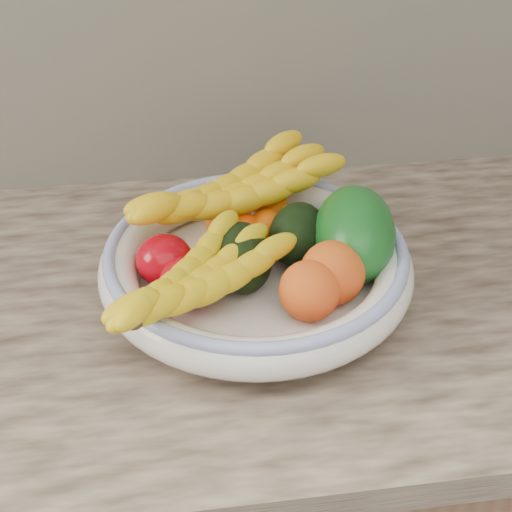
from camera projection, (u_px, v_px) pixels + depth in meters
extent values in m
cube|color=brown|center=(254.00, 504.00, 1.21)|extent=(2.40, 0.62, 0.86)
cube|color=tan|center=(254.00, 296.00, 0.94)|extent=(2.44, 0.66, 0.04)
cube|color=beige|center=(225.00, 20.00, 1.04)|extent=(2.40, 0.02, 0.50)
cylinder|color=silver|center=(256.00, 289.00, 0.91)|extent=(0.13, 0.13, 0.02)
cylinder|color=silver|center=(256.00, 280.00, 0.90)|extent=(0.32, 0.32, 0.01)
torus|color=silver|center=(256.00, 264.00, 0.89)|extent=(0.39, 0.39, 0.05)
torus|color=#3C52AA|center=(256.00, 249.00, 0.88)|extent=(0.37, 0.37, 0.02)
ellipsoid|color=#FA5E05|center=(225.00, 221.00, 0.96)|extent=(0.07, 0.07, 0.05)
ellipsoid|color=orange|center=(272.00, 210.00, 0.98)|extent=(0.06, 0.06, 0.05)
ellipsoid|color=#FF5105|center=(243.00, 229.00, 0.94)|extent=(0.06, 0.06, 0.04)
ellipsoid|color=#F26005|center=(267.00, 225.00, 0.95)|extent=(0.05, 0.05, 0.04)
ellipsoid|color=#A8030F|center=(165.00, 260.00, 0.87)|extent=(0.07, 0.07, 0.06)
ellipsoid|color=#AD0612|center=(188.00, 282.00, 0.83)|extent=(0.08, 0.08, 0.06)
ellipsoid|color=black|center=(241.00, 257.00, 0.87)|extent=(0.08, 0.12, 0.08)
ellipsoid|color=black|center=(297.00, 234.00, 0.91)|extent=(0.10, 0.12, 0.07)
ellipsoid|color=#0E4F16|center=(354.00, 234.00, 0.89)|extent=(0.15, 0.17, 0.14)
ellipsoid|color=orange|center=(309.00, 291.00, 0.82)|extent=(0.09, 0.09, 0.07)
ellipsoid|color=orange|center=(332.00, 273.00, 0.84)|extent=(0.08, 0.08, 0.08)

